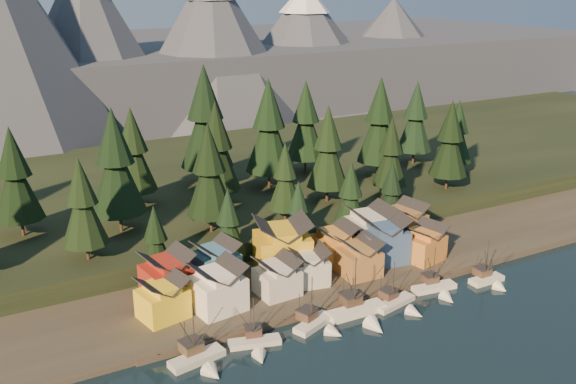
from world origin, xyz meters
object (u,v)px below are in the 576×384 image
boat_1 (256,339)px  boat_5 (438,284)px  boat_6 (490,274)px  house_back_1 (216,262)px  house_front_1 (218,286)px  boat_4 (399,299)px  boat_0 (200,352)px  boat_2 (318,318)px  house_front_0 (162,297)px  boat_3 (361,307)px  house_back_0 (167,274)px

boat_1 → boat_5: 41.58m
boat_6 → house_back_1: size_ratio=1.14×
boat_1 → house_front_1: house_front_1 is taller
boat_1 → house_front_1: size_ratio=1.02×
boat_1 → boat_4: 30.74m
boat_0 → boat_2: size_ratio=1.07×
house_front_0 → house_front_1: 10.28m
boat_3 → boat_4: boat_3 is taller
boat_1 → boat_2: 12.92m
boat_6 → boat_4: bearing=178.0°
boat_3 → house_front_1: bearing=151.1°
boat_1 → house_back_0: bearing=125.1°
boat_0 → house_back_0: size_ratio=1.19×
boat_6 → house_front_1: 57.23m
boat_0 → house_back_0: house_back_0 is taller
boat_0 → boat_3: bearing=-9.4°
boat_3 → house_back_1: boat_3 is taller
boat_6 → house_back_0: (-61.97, 23.46, 4.43)m
boat_2 → boat_3: boat_3 is taller
boat_2 → house_back_1: (-10.29, 23.20, 4.04)m
boat_2 → boat_5: bearing=-20.9°
house_front_0 → boat_1: bearing=-64.7°
boat_0 → boat_6: 64.06m
boat_0 → boat_1: bearing=-9.1°
boat_2 → house_front_0: 28.75m
house_back_0 → boat_3: bearing=-44.3°
house_front_1 → house_back_0: (-6.85, 8.68, 0.18)m
boat_1 → boat_2: (12.90, 0.47, 0.36)m
boat_3 → boat_6: (31.76, -1.47, -0.12)m
boat_3 → house_back_1: 30.82m
boat_0 → house_front_0: (-1.15, 15.40, 3.45)m
boat_6 → house_front_1: (-55.12, 14.78, 4.25)m
boat_5 → house_front_0: 55.08m
boat_2 → boat_4: bearing=-24.7°
boat_5 → boat_4: bearing=-165.3°
boat_1 → boat_5: bearing=15.9°
house_back_0 → house_back_1: size_ratio=1.08×
boat_5 → boat_2: bearing=-171.6°
boat_1 → boat_6: size_ratio=0.97×
boat_2 → house_front_1: 19.69m
boat_5 → house_front_0: house_front_0 is taller
boat_3 → boat_4: bearing=-2.0°
house_front_0 → boat_6: bearing=-26.0°
house_back_1 → boat_1: bearing=-105.6°
boat_5 → house_back_1: (-38.96, 22.70, 4.34)m
house_back_1 → house_front_0: bearing=-158.5°
house_back_0 → house_front_0: bearing=-124.0°
house_front_1 → boat_2: bearing=-49.7°
boat_2 → house_back_1: bearing=92.1°
house_front_0 → house_back_1: house_back_1 is taller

